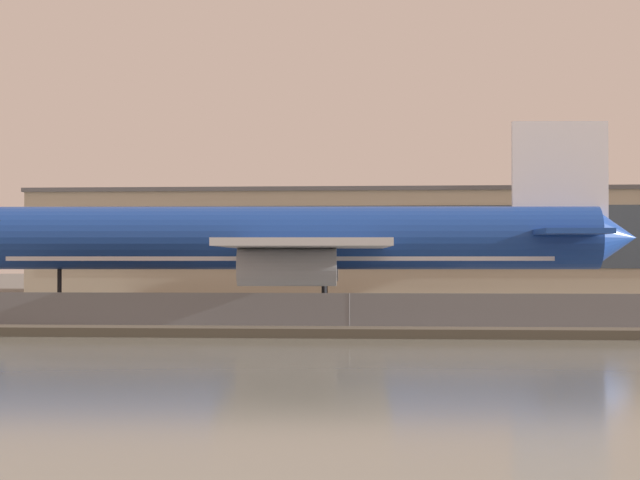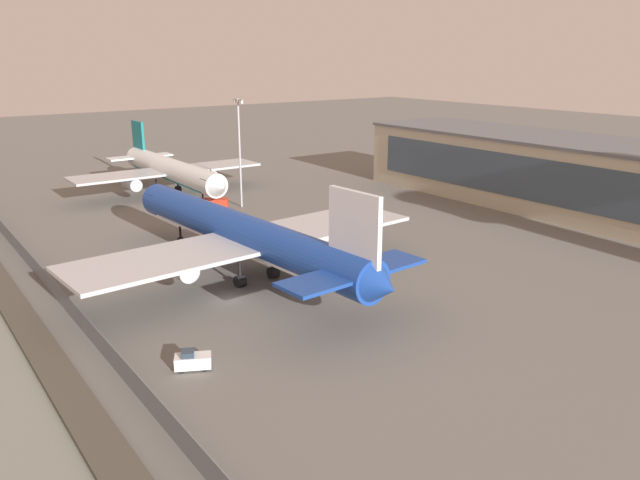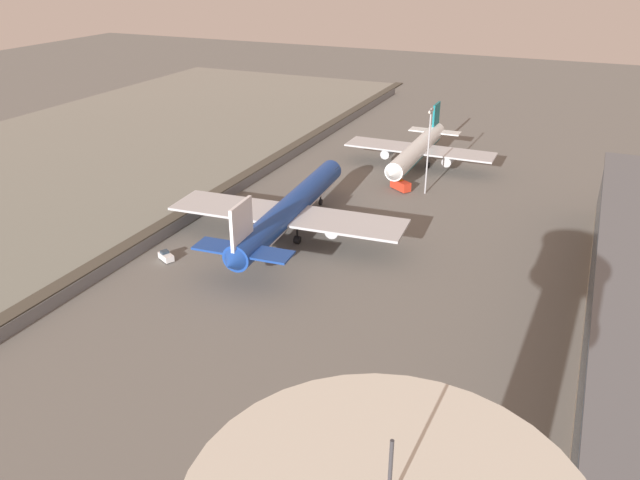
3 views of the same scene
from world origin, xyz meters
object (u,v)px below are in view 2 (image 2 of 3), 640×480
object	(u,v)px
ops_van	(213,204)
apron_light_mast_apron_west	(240,147)
cargo_jet_blue	(245,235)
baggage_tug	(192,361)
passenger_jet_white_teal	(170,170)

from	to	relation	value
ops_van	apron_light_mast_apron_west	xyz separation A→B (m)	(-0.12, 5.88, 9.72)
cargo_jet_blue	baggage_tug	bearing A→B (deg)	-40.57
cargo_jet_blue	passenger_jet_white_teal	size ratio (longest dim) A/B	1.20
passenger_jet_white_teal	apron_light_mast_apron_west	size ratio (longest dim) A/B	2.27
cargo_jet_blue	ops_van	bearing A→B (deg)	160.34
ops_van	baggage_tug	bearing A→B (deg)	-28.13
cargo_jet_blue	baggage_tug	world-z (taller)	cargo_jet_blue
ops_van	apron_light_mast_apron_west	world-z (taller)	apron_light_mast_apron_west
baggage_tug	ops_van	distance (m)	58.39
cargo_jet_blue	apron_light_mast_apron_west	world-z (taller)	apron_light_mast_apron_west
passenger_jet_white_teal	ops_van	distance (m)	17.13
baggage_tug	ops_van	bearing A→B (deg)	151.87
cargo_jet_blue	passenger_jet_white_teal	world-z (taller)	cargo_jet_blue
baggage_tug	passenger_jet_white_teal	bearing A→B (deg)	158.52
apron_light_mast_apron_west	cargo_jet_blue	bearing A→B (deg)	-28.04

